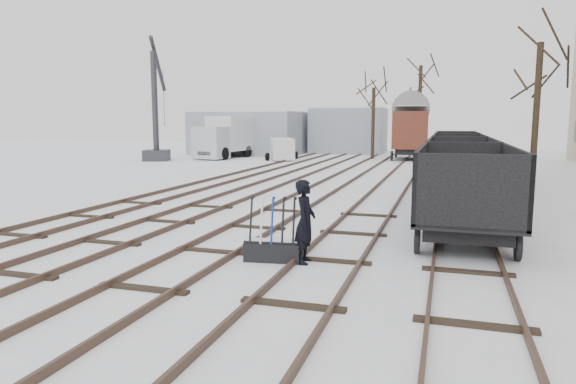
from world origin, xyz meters
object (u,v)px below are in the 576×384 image
ground_frame (273,249)px  worker (305,222)px  lorry (229,136)px  crane (157,129)px  freight_wagon_a (465,204)px  box_van_wagon (410,129)px  panel_van (282,149)px

ground_frame → worker: size_ratio=0.78×
lorry → crane: size_ratio=0.84×
ground_frame → freight_wagon_a: (4.29, 3.71, 0.68)m
freight_wagon_a → box_van_wagon: size_ratio=1.05×
lorry → freight_wagon_a: bearing=-46.7°
panel_van → ground_frame: bearing=-95.5°
freight_wagon_a → panel_van: 29.11m
freight_wagon_a → panel_van: freight_wagon_a is taller
worker → lorry: 34.16m
worker → panel_van: worker is taller
box_van_wagon → crane: (-19.48, -7.22, 0.02)m
worker → crane: 32.30m
lorry → panel_van: lorry is taller
worker → crane: (-19.46, 25.73, 1.61)m
panel_van → crane: (-9.42, -3.64, 1.65)m
ground_frame → crane: 31.98m
panel_van → crane: bearing=178.1°
lorry → crane: (-4.20, -4.82, 0.72)m
panel_van → crane: size_ratio=0.45×
lorry → panel_van: (5.22, -1.18, -0.93)m
worker → panel_van: 31.03m
freight_wagon_a → ground_frame: bearing=-139.1°
panel_van → lorry: bearing=144.2°
freight_wagon_a → lorry: bearing=124.9°
freight_wagon_a → panel_van: (-13.58, 25.75, -0.04)m
lorry → worker: bearing=-55.0°
ground_frame → crane: crane is taller
ground_frame → crane: size_ratio=0.15×
freight_wagon_a → crane: size_ratio=0.63×
crane → freight_wagon_a: bearing=-64.8°
freight_wagon_a → panel_van: bearing=117.8°
ground_frame → freight_wagon_a: 5.71m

